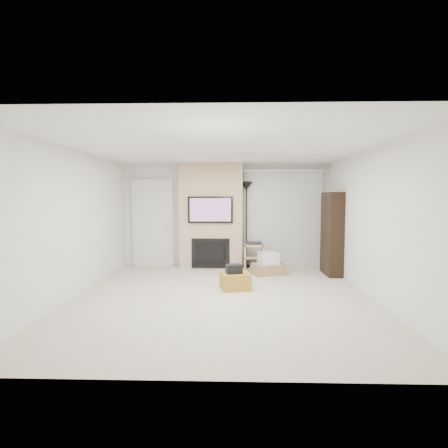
{
  "coord_description": "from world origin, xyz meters",
  "views": [
    {
      "loc": [
        0.2,
        -5.83,
        1.68
      ],
      "look_at": [
        0.0,
        1.2,
        1.15
      ],
      "focal_mm": 28.0,
      "sensor_mm": 36.0,
      "label": 1
    }
  ],
  "objects_px": {
    "ottoman": "(235,281)",
    "bookshelf": "(332,234)",
    "floor_lamp": "(246,200)",
    "av_stand": "(254,255)",
    "box_stack": "(268,265)"
  },
  "relations": [
    {
      "from": "floor_lamp",
      "to": "box_stack",
      "type": "relative_size",
      "value": 2.43
    },
    {
      "from": "floor_lamp",
      "to": "box_stack",
      "type": "distance_m",
      "value": 1.66
    },
    {
      "from": "ottoman",
      "to": "box_stack",
      "type": "relative_size",
      "value": 0.59
    },
    {
      "from": "ottoman",
      "to": "av_stand",
      "type": "relative_size",
      "value": 0.76
    },
    {
      "from": "floor_lamp",
      "to": "box_stack",
      "type": "bearing_deg",
      "value": -55.48
    },
    {
      "from": "ottoman",
      "to": "floor_lamp",
      "type": "bearing_deg",
      "value": 82.11
    },
    {
      "from": "ottoman",
      "to": "floor_lamp",
      "type": "xyz_separation_m",
      "value": [
        0.27,
        1.98,
        1.47
      ]
    },
    {
      "from": "av_stand",
      "to": "box_stack",
      "type": "bearing_deg",
      "value": -53.05
    },
    {
      "from": "ottoman",
      "to": "floor_lamp",
      "type": "height_order",
      "value": "floor_lamp"
    },
    {
      "from": "ottoman",
      "to": "bookshelf",
      "type": "xyz_separation_m",
      "value": [
        2.12,
        1.29,
        0.75
      ]
    },
    {
      "from": "floor_lamp",
      "to": "bookshelf",
      "type": "xyz_separation_m",
      "value": [
        1.84,
        -0.69,
        -0.72
      ]
    },
    {
      "from": "av_stand",
      "to": "box_stack",
      "type": "relative_size",
      "value": 0.78
    },
    {
      "from": "box_stack",
      "to": "av_stand",
      "type": "bearing_deg",
      "value": 126.95
    },
    {
      "from": "ottoman",
      "to": "box_stack",
      "type": "bearing_deg",
      "value": 60.24
    },
    {
      "from": "bookshelf",
      "to": "floor_lamp",
      "type": "bearing_deg",
      "value": 159.49
    }
  ]
}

